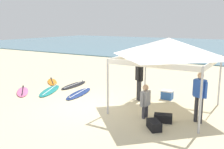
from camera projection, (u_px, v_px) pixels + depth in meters
ground_plane at (96, 107)px, 10.17m from camera, size 80.00×80.00×0.00m
sea at (223, 47)px, 36.23m from camera, size 80.00×36.00×0.10m
canopy_tent at (168, 48)px, 9.47m from camera, size 3.38×3.38×2.75m
surfboard_pink at (23, 92)px, 12.39m from camera, size 1.81×1.68×0.19m
surfboard_navy at (79, 93)px, 12.04m from camera, size 1.07×2.30×0.19m
surfboard_orange at (52, 82)px, 14.47m from camera, size 1.68×1.55×0.19m
surfboard_teal at (50, 90)px, 12.58m from camera, size 1.56×2.32×0.19m
surfboard_black at (74, 85)px, 13.70m from camera, size 0.79×2.16×0.19m
person_black at (139, 78)px, 10.90m from camera, size 0.43×0.41×1.71m
person_blue at (200, 94)px, 8.42m from camera, size 0.51×0.35×1.71m
person_grey at (145, 100)px, 8.92m from camera, size 0.25×0.55×1.20m
gear_bag_near_tent at (163, 118)px, 8.60m from camera, size 0.67×0.49×0.28m
gear_bag_by_pole at (154, 125)px, 8.01m from camera, size 0.64×0.66×0.28m
cooler_box at (167, 95)px, 11.25m from camera, size 0.50×0.36×0.39m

